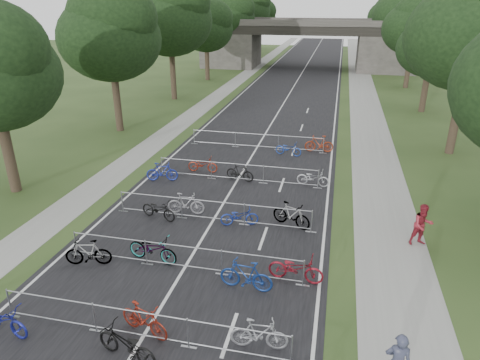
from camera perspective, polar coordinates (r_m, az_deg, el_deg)
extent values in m
cube|color=black|center=(53.24, 7.21, 12.32)|extent=(11.00, 140.00, 0.01)
cube|color=gray|center=(53.06, 16.01, 11.59)|extent=(3.00, 140.00, 0.01)
cube|color=gray|center=(54.50, -0.84, 12.73)|extent=(2.00, 140.00, 0.01)
cube|color=silver|center=(53.24, 7.21, 12.31)|extent=(0.12, 140.00, 0.00)
cube|color=#3F3D38|center=(69.52, -1.14, 17.03)|extent=(8.00, 8.00, 5.00)
cube|color=#3F3D38|center=(67.77, 18.87, 15.71)|extent=(8.00, 8.00, 5.00)
cube|color=black|center=(67.42, 8.93, 19.23)|extent=(30.00, 8.00, 1.20)
cube|color=#3F3D38|center=(63.58, 8.70, 19.94)|extent=(30.00, 0.40, 0.90)
cube|color=#3F3D38|center=(71.15, 9.25, 20.21)|extent=(30.00, 0.40, 0.90)
cylinder|color=#33261C|center=(25.79, -28.47, 3.02)|extent=(0.56, 0.56, 4.20)
cylinder|color=#33261C|center=(35.21, -16.07, 10.08)|extent=(0.56, 0.56, 4.72)
ellipsoid|color=black|center=(34.54, -16.94, 17.57)|extent=(7.56, 7.56, 6.20)
sphere|color=black|center=(33.73, -16.73, 20.07)|extent=(6.05, 6.05, 6.05)
sphere|color=black|center=(35.31, -17.09, 16.10)|extent=(4.91, 4.91, 4.91)
cylinder|color=#33261C|center=(31.88, 26.87, 7.58)|extent=(0.56, 0.56, 5.11)
ellipsoid|color=black|center=(31.15, 28.57, 16.44)|extent=(8.18, 8.18, 6.70)
sphere|color=black|center=(31.60, 27.09, 14.87)|extent=(5.31, 5.31, 5.31)
cylinder|color=#33261C|center=(45.85, -8.93, 13.84)|extent=(0.56, 0.56, 5.25)
ellipsoid|color=black|center=(45.34, -9.35, 20.27)|extent=(8.40, 8.40, 6.89)
sphere|color=black|center=(44.62, -8.98, 22.41)|extent=(6.72, 6.72, 6.72)
sphere|color=black|center=(46.05, -9.63, 18.98)|extent=(5.46, 5.46, 5.46)
cylinder|color=#33261C|center=(43.50, 23.40, 10.85)|extent=(0.56, 0.56, 3.85)
ellipsoid|color=black|center=(42.99, 24.21, 15.74)|extent=(6.16, 6.16, 5.05)
sphere|color=black|center=(42.51, 25.43, 17.18)|extent=(4.93, 4.93, 4.93)
sphere|color=black|center=(43.47, 23.27, 14.91)|extent=(4.00, 4.00, 4.00)
cylinder|color=#33261C|center=(57.13, -4.40, 15.27)|extent=(0.56, 0.56, 4.20)
ellipsoid|color=black|center=(56.73, -4.53, 19.39)|extent=(6.72, 6.72, 5.51)
sphere|color=black|center=(56.01, -4.11, 20.74)|extent=(5.38, 5.38, 5.38)
sphere|color=black|center=(57.41, -4.85, 18.59)|extent=(4.37, 4.37, 4.37)
cylinder|color=#33261C|center=(55.15, 21.51, 13.68)|extent=(0.56, 0.56, 4.48)
ellipsoid|color=black|center=(54.73, 22.21, 18.19)|extent=(7.17, 7.17, 5.88)
sphere|color=black|center=(54.26, 23.18, 19.55)|extent=(5.73, 5.73, 5.73)
sphere|color=black|center=(55.21, 21.46, 17.38)|extent=(4.66, 4.66, 4.66)
cylinder|color=#33261C|center=(68.57, -1.35, 16.83)|extent=(0.56, 0.56, 4.72)
ellipsoid|color=black|center=(68.23, -1.39, 20.70)|extent=(7.56, 7.56, 6.20)
sphere|color=black|center=(67.56, -0.98, 21.96)|extent=(6.05, 6.05, 6.05)
sphere|color=black|center=(68.89, -1.70, 19.93)|extent=(4.91, 4.91, 4.91)
cylinder|color=#33261C|center=(66.93, 20.26, 15.51)|extent=(0.56, 0.56, 5.11)
ellipsoid|color=black|center=(66.58, 20.88, 19.76)|extent=(8.18, 8.18, 6.70)
sphere|color=black|center=(66.12, 21.69, 21.07)|extent=(6.54, 6.54, 6.54)
sphere|color=black|center=(67.06, 20.26, 18.97)|extent=(5.31, 5.31, 5.31)
cylinder|color=#33261C|center=(80.18, 0.85, 17.91)|extent=(0.56, 0.56, 5.25)
ellipsoid|color=black|center=(79.89, 0.88, 21.59)|extent=(8.40, 8.40, 6.89)
sphere|color=black|center=(79.26, 1.26, 22.79)|extent=(6.72, 6.72, 6.72)
sphere|color=black|center=(80.52, 0.58, 20.85)|extent=(5.46, 5.46, 5.46)
cylinder|color=#33261C|center=(78.86, 19.28, 16.11)|extent=(0.56, 0.56, 3.85)
ellipsoid|color=black|center=(78.58, 19.66, 18.82)|extent=(6.16, 6.16, 5.05)
sphere|color=black|center=(78.09, 20.28, 19.64)|extent=(4.93, 4.93, 4.93)
sphere|color=black|center=(79.07, 19.17, 18.34)|extent=(4.00, 4.00, 4.00)
cylinder|color=#33261C|center=(91.95, 2.51, 18.21)|extent=(0.56, 0.56, 4.20)
ellipsoid|color=black|center=(91.70, 2.55, 20.78)|extent=(6.72, 6.72, 5.51)
sphere|color=black|center=(91.06, 2.91, 21.60)|extent=(5.38, 5.38, 5.38)
sphere|color=black|center=(92.32, 2.28, 20.27)|extent=(4.37, 4.37, 4.37)
cylinder|color=#33261C|center=(90.73, 18.63, 17.13)|extent=(0.56, 0.56, 4.48)
ellipsoid|color=black|center=(90.48, 19.00, 19.88)|extent=(7.17, 7.17, 5.88)
sphere|color=black|center=(90.00, 19.55, 20.73)|extent=(5.73, 5.73, 5.73)
sphere|color=black|center=(90.97, 18.57, 19.38)|extent=(4.66, 4.66, 4.66)
cylinder|color=#95979C|center=(13.73, -13.36, -16.75)|extent=(9.20, 0.04, 0.04)
cylinder|color=#95979C|center=(14.29, -13.03, -19.45)|extent=(9.20, 0.04, 0.04)
cylinder|color=#95979C|center=(16.33, -28.36, -14.23)|extent=(0.05, 0.05, 1.10)
cube|color=#95979C|center=(16.64, -28.01, -15.72)|extent=(0.50, 0.08, 0.03)
cylinder|color=#95979C|center=(14.69, -18.82, -16.95)|extent=(0.05, 0.05, 1.10)
cube|color=#95979C|center=(15.03, -18.55, -18.53)|extent=(0.50, 0.08, 0.03)
cylinder|color=#95979C|center=(13.55, -6.94, -19.63)|extent=(0.05, 0.05, 1.10)
cube|color=#95979C|center=(13.91, -6.83, -21.25)|extent=(0.50, 0.08, 0.03)
cylinder|color=#95979C|center=(13.04, 6.85, -21.67)|extent=(0.05, 0.05, 1.10)
cylinder|color=#95979C|center=(16.54, -7.69, -8.73)|extent=(9.20, 0.04, 0.04)
cylinder|color=#95979C|center=(17.01, -7.53, -11.23)|extent=(9.20, 0.04, 0.04)
cylinder|color=#95979C|center=(18.76, -21.04, -7.88)|extent=(0.05, 0.05, 1.10)
cube|color=#95979C|center=(19.02, -20.81, -9.27)|extent=(0.50, 0.08, 0.03)
cylinder|color=#95979C|center=(17.34, -12.43, -9.42)|extent=(0.05, 0.05, 1.10)
cube|color=#95979C|center=(17.63, -12.28, -10.89)|extent=(0.50, 0.08, 0.03)
cylinder|color=#95979C|center=(16.39, -2.47, -10.92)|extent=(0.05, 0.05, 1.10)
cube|color=#95979C|center=(16.69, -2.44, -12.45)|extent=(0.50, 0.08, 0.03)
cylinder|color=#95979C|center=(15.98, 8.46, -12.19)|extent=(0.05, 0.05, 1.10)
cube|color=#95979C|center=(16.29, 8.34, -13.73)|extent=(0.50, 0.08, 0.03)
cylinder|color=#95979C|center=(19.85, -3.74, -2.86)|extent=(9.20, 0.04, 0.04)
cylinder|color=#95979C|center=(20.25, -3.68, -5.08)|extent=(9.20, 0.04, 0.04)
cylinder|color=#95979C|center=(21.74, -15.43, -2.77)|extent=(0.05, 0.05, 1.10)
cube|color=#95979C|center=(21.97, -15.28, -4.02)|extent=(0.50, 0.08, 0.03)
cylinder|color=#95979C|center=(20.53, -7.82, -3.68)|extent=(0.05, 0.05, 1.10)
cube|color=#95979C|center=(20.77, -7.74, -5.00)|extent=(0.50, 0.08, 0.03)
cylinder|color=#95979C|center=(19.73, 0.59, -4.61)|extent=(0.05, 0.05, 1.10)
cube|color=#95979C|center=(19.99, 0.58, -5.97)|extent=(0.50, 0.08, 0.03)
cylinder|color=#95979C|center=(19.39, 9.51, -5.48)|extent=(0.05, 0.05, 1.10)
cube|color=#95979C|center=(19.65, 9.41, -6.85)|extent=(0.50, 0.08, 0.03)
cylinder|color=#95979C|center=(24.29, -0.41, 2.15)|extent=(9.20, 0.04, 0.04)
cylinder|color=#95979C|center=(24.62, -0.41, 0.26)|extent=(9.20, 0.04, 0.04)
cylinder|color=#95979C|center=(25.85, -10.39, 1.89)|extent=(0.05, 0.05, 1.10)
cube|color=#95979C|center=(26.05, -10.30, 0.79)|extent=(0.50, 0.08, 0.03)
cylinder|color=#95979C|center=(24.85, -3.85, 1.35)|extent=(0.05, 0.05, 1.10)
cube|color=#95979C|center=(25.05, -3.82, 0.21)|extent=(0.50, 0.08, 0.03)
cylinder|color=#95979C|center=(24.19, 3.13, 0.75)|extent=(0.05, 0.05, 1.10)
cube|color=#95979C|center=(24.40, 3.10, -0.41)|extent=(0.50, 0.08, 0.03)
cylinder|color=#95979C|center=(23.91, 10.38, 0.12)|extent=(0.05, 0.05, 1.10)
cube|color=#95979C|center=(24.12, 10.29, -1.05)|extent=(0.50, 0.08, 0.03)
cylinder|color=#95979C|center=(29.85, 2.25, 6.14)|extent=(9.20, 0.04, 0.04)
cylinder|color=#95979C|center=(30.12, 2.23, 4.55)|extent=(9.20, 0.04, 0.04)
cylinder|color=#95979C|center=(31.14, -6.15, 5.78)|extent=(0.05, 0.05, 1.10)
cube|color=#95979C|center=(31.30, -6.11, 4.84)|extent=(0.50, 0.08, 0.03)
cylinder|color=#95979C|center=(30.31, -0.62, 5.43)|extent=(0.05, 0.05, 1.10)
cube|color=#95979C|center=(30.47, -0.62, 4.47)|extent=(0.50, 0.08, 0.03)
cylinder|color=#95979C|center=(29.77, 5.15, 5.01)|extent=(0.05, 0.05, 1.10)
cube|color=#95979C|center=(29.94, 5.11, 4.03)|extent=(0.50, 0.08, 0.03)
cylinder|color=#95979C|center=(29.55, 11.06, 4.52)|extent=(0.05, 0.05, 1.10)
cube|color=#95979C|center=(29.72, 10.98, 3.55)|extent=(0.50, 0.08, 0.03)
imported|color=navy|center=(15.77, -29.13, -15.91)|extent=(2.10, 1.01, 1.06)
imported|color=maroon|center=(14.20, -12.67, -17.70)|extent=(1.92, 1.08, 1.11)
imported|color=black|center=(13.53, -14.95, -20.48)|extent=(2.19, 1.21, 1.09)
imported|color=#97989E|center=(13.48, 2.57, -19.86)|extent=(1.79, 0.64, 1.05)
imported|color=#95979C|center=(17.95, -19.58, -9.12)|extent=(1.90, 0.93, 1.10)
imported|color=#95979C|center=(17.49, -11.56, -8.98)|extent=(2.25, 1.09, 1.13)
imported|color=navy|center=(15.63, 0.83, -12.59)|extent=(2.01, 0.71, 1.19)
imported|color=maroon|center=(16.21, 7.46, -11.60)|extent=(2.10, 0.87, 1.08)
imported|color=black|center=(20.65, -10.82, -3.88)|extent=(2.01, 1.15, 1.00)
imported|color=#95949A|center=(20.89, -7.23, -3.16)|extent=(1.87, 0.72, 1.10)
imported|color=navy|center=(19.76, -0.08, -4.85)|extent=(1.87, 1.10, 0.93)
imported|color=#95979C|center=(19.75, 6.86, -4.65)|extent=(1.99, 1.28, 1.16)
imported|color=navy|center=(24.91, -10.35, 1.06)|extent=(1.89, 0.89, 1.09)
imported|color=maroon|center=(25.91, -4.99, 2.07)|extent=(1.85, 0.71, 0.96)
imported|color=black|center=(24.54, -0.01, 1.03)|extent=(1.78, 0.87, 1.03)
imported|color=#B1B3B9|center=(24.22, 9.70, 0.28)|extent=(1.86, 0.81, 0.95)
imported|color=#1C3C9A|center=(28.83, 6.48, 4.17)|extent=(1.87, 0.95, 0.94)
imported|color=maroon|center=(29.75, 10.51, 4.76)|extent=(1.98, 0.71, 1.17)
imported|color=maroon|center=(19.61, 23.16, -5.56)|extent=(1.09, 0.96, 1.86)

